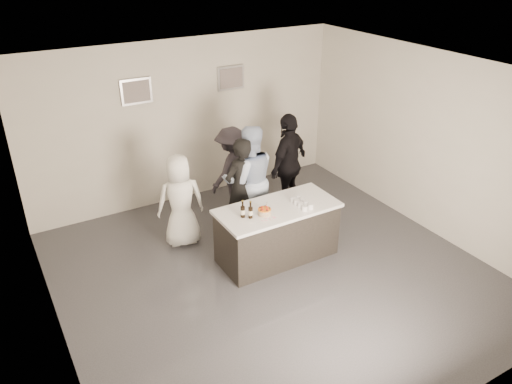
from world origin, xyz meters
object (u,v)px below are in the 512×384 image
cake (264,212)px  person_main_blue (249,180)px  beer_bottle_a (243,209)px  person_guest_right (289,164)px  person_guest_left (181,201)px  bar_counter (277,232)px  person_guest_back (232,169)px  person_main_black (241,188)px  beer_bottle_b (250,210)px

cake → person_main_blue: 1.13m
beer_bottle_a → person_guest_right: 2.00m
beer_bottle_a → person_guest_left: bearing=113.9°
bar_counter → person_guest_back: size_ratio=1.18×
person_main_blue → bar_counter: bearing=99.6°
person_guest_back → beer_bottle_a: bearing=41.4°
person_main_black → person_main_blue: person_main_blue is taller
person_guest_right → person_guest_back: bearing=-62.7°
person_main_blue → person_guest_right: person_main_blue is taller
person_guest_back → person_main_black: bearing=45.4°
cake → beer_bottle_a: (-0.31, 0.09, 0.09)m
beer_bottle_a → person_main_blue: (0.66, 0.97, -0.09)m
bar_counter → person_guest_left: 1.62m
bar_counter → person_main_black: person_main_black is taller
person_guest_right → cake: bearing=18.1°
person_guest_right → bar_counter: bearing=23.2°
cake → person_main_black: 0.99m
person_main_black → person_main_blue: size_ratio=0.92×
bar_counter → person_guest_left: person_guest_left is taller
cake → person_guest_right: size_ratio=0.11×
beer_bottle_b → person_guest_left: (-0.59, 1.22, -0.26)m
person_main_black → person_guest_right: 1.19m
cake → person_main_black: (0.14, 0.98, -0.07)m
beer_bottle_b → person_guest_back: bearing=70.2°
person_main_blue → person_guest_left: size_ratio=1.21×
cake → beer_bottle_b: 0.24m
beer_bottle_a → person_guest_back: person_guest_back is taller
beer_bottle_a → person_guest_right: (1.59, 1.20, -0.10)m
bar_counter → person_guest_right: person_guest_right is taller
cake → beer_bottle_a: bearing=163.1°
person_main_black → person_guest_back: (0.31, 0.91, -0.08)m
beer_bottle_a → beer_bottle_b: same height
cake → person_guest_back: (0.45, 1.89, -0.15)m
person_main_black → person_guest_right: size_ratio=0.93×
bar_counter → person_main_black: size_ratio=1.07×
person_main_blue → person_guest_right: 0.96m
beer_bottle_b → person_main_blue: person_main_blue is taller
person_main_black → person_guest_left: size_ratio=1.12×
cake → person_main_blue: person_main_blue is taller
bar_counter → beer_bottle_b: bearing=-171.6°
person_main_blue → cake: bearing=85.0°
bar_counter → beer_bottle_b: (-0.51, -0.08, 0.58)m
beer_bottle_a → person_main_blue: 1.18m
bar_counter → person_main_black: bearing=99.8°
person_guest_right → person_guest_back: size_ratio=1.18×
person_main_black → person_main_blue: bearing=-173.4°
cake → beer_bottle_b: size_ratio=0.75×
cake → person_guest_left: bearing=123.4°
bar_counter → person_main_blue: bearing=86.4°
cake → person_guest_right: (1.28, 1.30, -0.01)m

